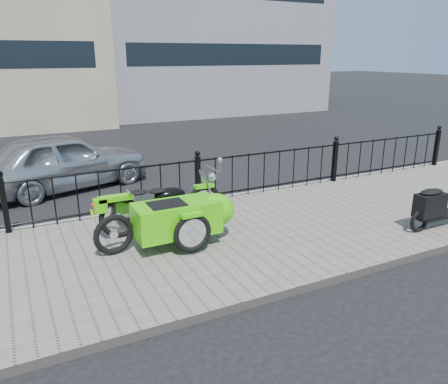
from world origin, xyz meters
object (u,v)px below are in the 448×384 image
scooter (439,206)px  spare_tire (114,235)px  sedan_car (63,161)px  motorcycle_sidecar (184,213)px

scooter → spare_tire: size_ratio=2.42×
spare_tire → sedan_car: (-0.14, 4.29, 0.23)m
motorcycle_sidecar → spare_tire: (-1.12, 0.01, -0.16)m
motorcycle_sidecar → spare_tire: bearing=179.4°
spare_tire → sedan_car: size_ratio=0.16×
scooter → sedan_car: (-5.39, 5.74, 0.14)m
motorcycle_sidecar → sedan_car: size_ratio=0.59×
scooter → motorcycle_sidecar: bearing=160.8°
motorcycle_sidecar → spare_tire: motorcycle_sidecar is taller
sedan_car → scooter: bearing=-153.5°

